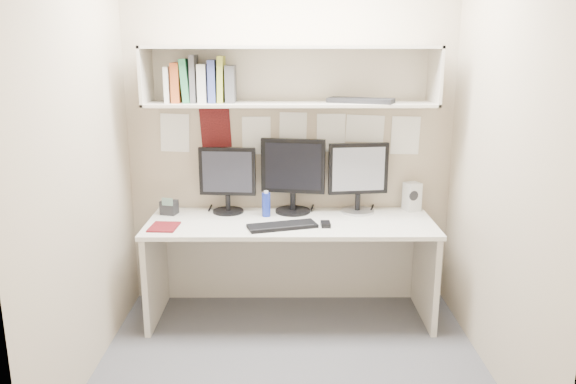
{
  "coord_description": "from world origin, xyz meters",
  "views": [
    {
      "loc": [
        -0.03,
        -3.12,
        1.89
      ],
      "look_at": [
        -0.02,
        0.35,
        1.01
      ],
      "focal_mm": 35.0,
      "sensor_mm": 36.0,
      "label": 1
    }
  ],
  "objects_px": {
    "monitor_left": "(227,178)",
    "monitor_right": "(358,175)",
    "speaker": "(412,197)",
    "maroon_notebook": "(164,227)",
    "desk": "(291,269)",
    "keyboard": "(282,226)",
    "monitor_center": "(293,174)",
    "desk_phone": "(169,207)"
  },
  "relations": [
    {
      "from": "desk_phone",
      "to": "monitor_center",
      "type": "bearing_deg",
      "value": 18.41
    },
    {
      "from": "desk",
      "to": "keyboard",
      "type": "xyz_separation_m",
      "value": [
        -0.06,
        -0.16,
        0.38
      ]
    },
    {
      "from": "keyboard",
      "to": "speaker",
      "type": "bearing_deg",
      "value": 7.02
    },
    {
      "from": "keyboard",
      "to": "speaker",
      "type": "height_order",
      "value": "speaker"
    },
    {
      "from": "monitor_right",
      "to": "keyboard",
      "type": "height_order",
      "value": "monitor_right"
    },
    {
      "from": "monitor_center",
      "to": "keyboard",
      "type": "xyz_separation_m",
      "value": [
        -0.08,
        -0.38,
        -0.28
      ]
    },
    {
      "from": "desk",
      "to": "speaker",
      "type": "bearing_deg",
      "value": 15.98
    },
    {
      "from": "monitor_right",
      "to": "desk_phone",
      "type": "distance_m",
      "value": 1.4
    },
    {
      "from": "desk",
      "to": "speaker",
      "type": "height_order",
      "value": "speaker"
    },
    {
      "from": "maroon_notebook",
      "to": "monitor_left",
      "type": "bearing_deg",
      "value": 47.46
    },
    {
      "from": "monitor_right",
      "to": "monitor_center",
      "type": "bearing_deg",
      "value": 172.52
    },
    {
      "from": "monitor_right",
      "to": "maroon_notebook",
      "type": "height_order",
      "value": "monitor_right"
    },
    {
      "from": "monitor_left",
      "to": "monitor_right",
      "type": "xyz_separation_m",
      "value": [
        0.95,
        -0.0,
        0.01
      ]
    },
    {
      "from": "monitor_center",
      "to": "desk_phone",
      "type": "relative_size",
      "value": 4.06
    },
    {
      "from": "keyboard",
      "to": "monitor_right",
      "type": "bearing_deg",
      "value": 17.96
    },
    {
      "from": "desk",
      "to": "monitor_center",
      "type": "distance_m",
      "value": 0.69
    },
    {
      "from": "monitor_center",
      "to": "desk_phone",
      "type": "distance_m",
      "value": 0.93
    },
    {
      "from": "monitor_right",
      "to": "desk_phone",
      "type": "xyz_separation_m",
      "value": [
        -1.38,
        -0.06,
        -0.22
      ]
    },
    {
      "from": "monitor_center",
      "to": "monitor_right",
      "type": "xyz_separation_m",
      "value": [
        0.48,
        0.0,
        -0.01
      ]
    },
    {
      "from": "desk",
      "to": "maroon_notebook",
      "type": "height_order",
      "value": "maroon_notebook"
    },
    {
      "from": "monitor_left",
      "to": "monitor_center",
      "type": "xyz_separation_m",
      "value": [
        0.48,
        -0.0,
        0.03
      ]
    },
    {
      "from": "monitor_left",
      "to": "monitor_center",
      "type": "height_order",
      "value": "monitor_center"
    },
    {
      "from": "desk",
      "to": "desk_phone",
      "type": "distance_m",
      "value": 0.99
    },
    {
      "from": "monitor_right",
      "to": "keyboard",
      "type": "bearing_deg",
      "value": -153.03
    },
    {
      "from": "monitor_right",
      "to": "speaker",
      "type": "xyz_separation_m",
      "value": [
        0.41,
        0.04,
        -0.17
      ]
    },
    {
      "from": "keyboard",
      "to": "maroon_notebook",
      "type": "xyz_separation_m",
      "value": [
        -0.8,
        -0.0,
        -0.01
      ]
    },
    {
      "from": "monitor_left",
      "to": "monitor_right",
      "type": "distance_m",
      "value": 0.95
    },
    {
      "from": "maroon_notebook",
      "to": "monitor_center",
      "type": "bearing_deg",
      "value": 27.18
    },
    {
      "from": "speaker",
      "to": "maroon_notebook",
      "type": "height_order",
      "value": "speaker"
    },
    {
      "from": "monitor_left",
      "to": "speaker",
      "type": "relative_size",
      "value": 2.28
    },
    {
      "from": "keyboard",
      "to": "maroon_notebook",
      "type": "distance_m",
      "value": 0.8
    },
    {
      "from": "desk",
      "to": "monitor_left",
      "type": "distance_m",
      "value": 0.81
    },
    {
      "from": "keyboard",
      "to": "monitor_center",
      "type": "bearing_deg",
      "value": 62.24
    },
    {
      "from": "monitor_center",
      "to": "keyboard",
      "type": "bearing_deg",
      "value": -91.02
    },
    {
      "from": "monitor_left",
      "to": "desk_phone",
      "type": "bearing_deg",
      "value": -167.73
    },
    {
      "from": "monitor_left",
      "to": "speaker",
      "type": "xyz_separation_m",
      "value": [
        1.36,
        0.04,
        -0.15
      ]
    },
    {
      "from": "speaker",
      "to": "monitor_center",
      "type": "bearing_deg",
      "value": 161.43
    },
    {
      "from": "desk_phone",
      "to": "speaker",
      "type": "bearing_deg",
      "value": 17.93
    },
    {
      "from": "monitor_right",
      "to": "desk_phone",
      "type": "bearing_deg",
      "value": 174.83
    },
    {
      "from": "desk",
      "to": "keyboard",
      "type": "bearing_deg",
      "value": -109.69
    },
    {
      "from": "keyboard",
      "to": "maroon_notebook",
      "type": "bearing_deg",
      "value": 163.56
    },
    {
      "from": "monitor_right",
      "to": "maroon_notebook",
      "type": "bearing_deg",
      "value": -171.79
    }
  ]
}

